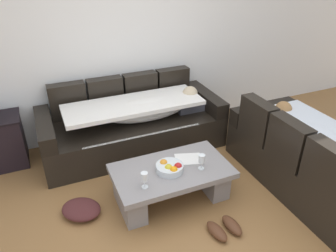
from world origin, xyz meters
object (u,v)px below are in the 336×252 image
(couch_along_wall, at_px, (135,124))
(open_magazine, at_px, (188,159))
(coffee_table, at_px, (171,180))
(wine_glass_near_left, at_px, (144,177))
(crumpled_garment, at_px, (81,209))
(fruit_bowl, at_px, (170,168))
(pair_of_shoes, at_px, (224,228))
(wine_glass_near_right, at_px, (202,159))
(couch_near_window, at_px, (309,159))

(couch_along_wall, relative_size, open_magazine, 8.20)
(coffee_table, distance_m, open_magazine, 0.28)
(open_magazine, bearing_deg, wine_glass_near_left, -138.83)
(open_magazine, distance_m, crumpled_garment, 1.20)
(fruit_bowl, bearing_deg, crumpled_garment, 169.99)
(pair_of_shoes, bearing_deg, open_magazine, 92.94)
(wine_glass_near_left, height_order, wine_glass_near_right, same)
(crumpled_garment, bearing_deg, open_magazine, -2.54)
(wine_glass_near_left, bearing_deg, couch_along_wall, 75.92)
(open_magazine, bearing_deg, wine_glass_near_right, -57.50)
(wine_glass_near_right, height_order, open_magazine, wine_glass_near_right)
(fruit_bowl, distance_m, wine_glass_near_left, 0.35)
(couch_near_window, xyz_separation_m, pair_of_shoes, (-1.20, -0.26, -0.29))
(couch_along_wall, bearing_deg, open_magazine, -76.68)
(couch_along_wall, relative_size, fruit_bowl, 8.20)
(open_magazine, xyz_separation_m, pair_of_shoes, (0.04, -0.71, -0.34))
(fruit_bowl, xyz_separation_m, crumpled_garment, (-0.90, 0.16, -0.36))
(wine_glass_near_left, relative_size, wine_glass_near_right, 1.00)
(couch_along_wall, bearing_deg, pair_of_shoes, -80.79)
(couch_along_wall, xyz_separation_m, crumpled_garment, (-0.91, -1.00, -0.27))
(fruit_bowl, relative_size, wine_glass_near_left, 1.69)
(fruit_bowl, relative_size, pair_of_shoes, 0.89)
(coffee_table, bearing_deg, open_magazine, 18.62)
(pair_of_shoes, bearing_deg, fruit_bowl, 115.99)
(wine_glass_near_right, height_order, crumpled_garment, wine_glass_near_right)
(wine_glass_near_left, distance_m, wine_glass_near_right, 0.63)
(coffee_table, relative_size, fruit_bowl, 4.29)
(coffee_table, distance_m, crumpled_garment, 0.95)
(pair_of_shoes, relative_size, crumpled_garment, 0.79)
(couch_near_window, distance_m, open_magazine, 1.32)
(coffee_table, bearing_deg, couch_along_wall, 91.01)
(couch_along_wall, distance_m, pair_of_shoes, 1.81)
(pair_of_shoes, xyz_separation_m, crumpled_garment, (-1.19, 0.76, 0.01))
(open_magazine, bearing_deg, fruit_bowl, -139.27)
(coffee_table, bearing_deg, wine_glass_near_right, -22.81)
(couch_near_window, xyz_separation_m, wine_glass_near_left, (-1.82, 0.21, 0.16))
(coffee_table, height_order, wine_glass_near_left, wine_glass_near_left)
(couch_along_wall, relative_size, pair_of_shoes, 7.28)
(couch_near_window, distance_m, fruit_bowl, 1.54)
(couch_along_wall, height_order, pair_of_shoes, couch_along_wall)
(pair_of_shoes, bearing_deg, wine_glass_near_right, 88.58)
(fruit_bowl, height_order, open_magazine, fruit_bowl)
(wine_glass_near_right, bearing_deg, pair_of_shoes, -91.42)
(couch_near_window, relative_size, pair_of_shoes, 5.96)
(wine_glass_near_left, height_order, pair_of_shoes, wine_glass_near_left)
(fruit_bowl, distance_m, open_magazine, 0.28)
(couch_along_wall, distance_m, wine_glass_near_right, 1.30)
(wine_glass_near_left, distance_m, pair_of_shoes, 0.89)
(wine_glass_near_left, bearing_deg, coffee_table, 25.63)
(couch_near_window, xyz_separation_m, wine_glass_near_right, (-1.19, 0.26, 0.16))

